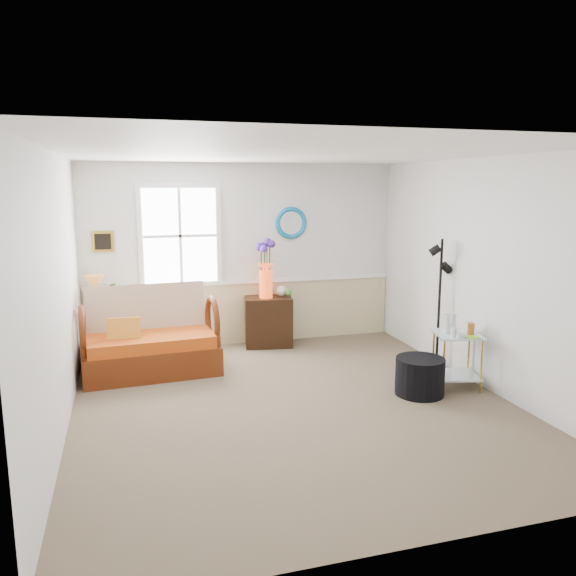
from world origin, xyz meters
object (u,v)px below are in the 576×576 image
object	(u,v)px
side_table	(457,360)
loveseat	(150,331)
cabinet	(268,322)
ottoman	(420,376)
floor_lamp	(439,304)
lamp_stand	(98,336)

from	to	relation	value
side_table	loveseat	bearing A→B (deg)	155.81
loveseat	cabinet	bearing A→B (deg)	20.01
loveseat	ottoman	world-z (taller)	loveseat
side_table	ottoman	world-z (taller)	side_table
ottoman	side_table	bearing A→B (deg)	10.18
floor_lamp	loveseat	bearing A→B (deg)	-171.42
loveseat	floor_lamp	bearing A→B (deg)	-16.92
loveseat	lamp_stand	world-z (taller)	loveseat
cabinet	ottoman	distance (m)	2.60
ottoman	lamp_stand	bearing A→B (deg)	146.26
loveseat	lamp_stand	distance (m)	0.99
side_table	ottoman	xyz separation A→B (m)	(-0.52, -0.09, -0.11)
lamp_stand	floor_lamp	distance (m)	4.45
loveseat	side_table	xyz separation A→B (m)	(3.34, -1.50, -0.21)
lamp_stand	side_table	size ratio (longest dim) A/B	1.03
cabinet	ottoman	world-z (taller)	cabinet
lamp_stand	side_table	xyz separation A→B (m)	(3.98, -2.22, -0.01)
cabinet	loveseat	bearing A→B (deg)	-146.74
loveseat	floor_lamp	world-z (taller)	floor_lamp
ottoman	floor_lamp	bearing A→B (deg)	48.86
loveseat	side_table	size ratio (longest dim) A/B	2.55
cabinet	floor_lamp	size ratio (longest dim) A/B	0.43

